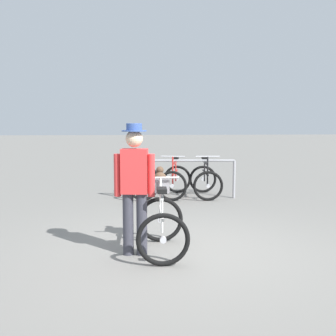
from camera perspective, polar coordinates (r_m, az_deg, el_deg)
The scene contains 7 objects.
ground_plane at distance 5.83m, azimuth 2.42°, elevation -11.11°, with size 80.00×80.00×0.00m, color slate.
bike_rack_rail at distance 9.39m, azimuth 1.59°, elevation -0.28°, with size 2.50×0.22×0.88m.
racked_bike_orange at distance 9.61m, azimuth -3.25°, elevation -1.74°, with size 0.73×1.15×0.98m.
racked_bike_red at distance 9.60m, azimuth 0.93°, elevation -1.74°, with size 0.87×1.21×0.97m.
racked_bike_black at distance 9.64m, azimuth 5.10°, elevation -1.74°, with size 0.70×1.13×0.98m.
featured_bicycle at distance 5.71m, azimuth -0.93°, elevation -6.42°, with size 0.68×1.21×1.09m.
person_with_featured_bike at distance 5.45m, azimuth -4.56°, elevation -2.13°, with size 0.53×0.32×1.72m.
Camera 1 is at (-0.61, -5.51, 1.79)m, focal length 44.86 mm.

